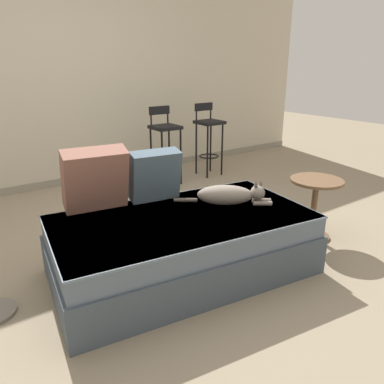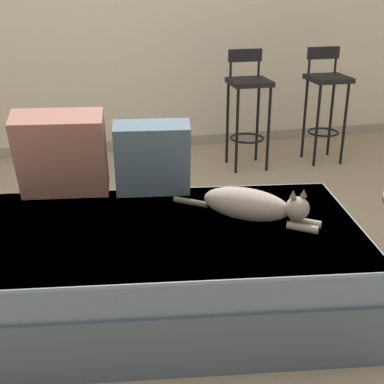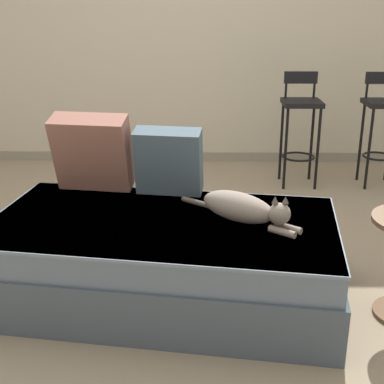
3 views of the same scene
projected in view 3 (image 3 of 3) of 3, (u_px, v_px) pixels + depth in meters
ground_plane at (169, 261)px, 3.31m from camera, size 16.00×16.00×0.00m
wall_back_panel at (181, 25)px, 4.98m from camera, size 8.00×0.10×2.60m
wall_baseboard_trim at (181, 156)px, 5.36m from camera, size 8.00×0.02×0.09m
couch at (164, 258)px, 2.86m from camera, size 1.94×1.23×0.45m
throw_pillow_corner at (93, 152)px, 3.14m from camera, size 0.48×0.33×0.47m
throw_pillow_middle at (169, 161)px, 3.08m from camera, size 0.41×0.26×0.40m
cat at (243, 208)px, 2.74m from camera, size 0.61×0.52×0.19m
bar_stool_near_window at (301, 118)px, 4.52m from camera, size 0.32×0.32×0.96m
bar_stool_by_doorway at (382, 118)px, 4.50m from camera, size 0.32×0.32×0.95m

